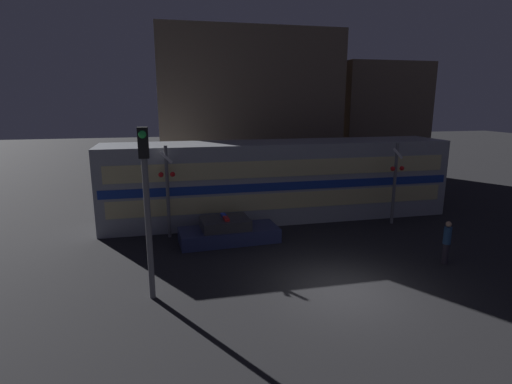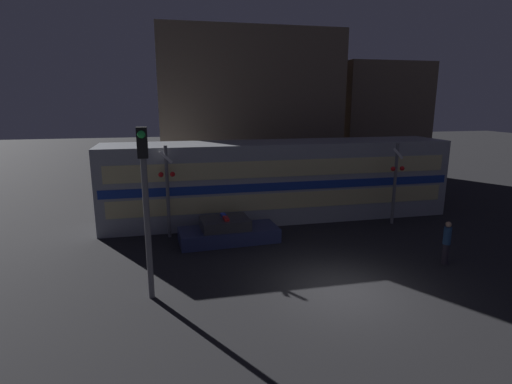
# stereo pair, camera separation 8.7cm
# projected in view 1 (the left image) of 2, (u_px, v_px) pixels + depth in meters

# --- Properties ---
(ground_plane) EXTENTS (120.00, 120.00, 0.00)m
(ground_plane) POSITION_uv_depth(u_px,v_px,m) (342.00, 290.00, 13.14)
(ground_plane) COLOR black
(train) EXTENTS (17.90, 3.07, 4.03)m
(train) POSITION_uv_depth(u_px,v_px,m) (279.00, 180.00, 20.93)
(train) COLOR #999EA5
(train) RESTS_ON ground_plane
(police_car) EXTENTS (4.42, 1.99, 1.20)m
(police_car) POSITION_uv_depth(u_px,v_px,m) (228.00, 232.00, 17.58)
(police_car) COLOR navy
(police_car) RESTS_ON ground_plane
(pedestrian) EXTENTS (0.28, 0.28, 1.68)m
(pedestrian) POSITION_uv_depth(u_px,v_px,m) (447.00, 242.00, 15.10)
(pedestrian) COLOR #2D2833
(pedestrian) RESTS_ON ground_plane
(crossing_signal_near) EXTENTS (0.72, 0.33, 4.07)m
(crossing_signal_near) POSITION_uv_depth(u_px,v_px,m) (395.00, 181.00, 19.79)
(crossing_signal_near) COLOR slate
(crossing_signal_near) RESTS_ON ground_plane
(crossing_signal_far) EXTENTS (0.72, 0.33, 4.19)m
(crossing_signal_far) POSITION_uv_depth(u_px,v_px,m) (167.00, 188.00, 17.74)
(crossing_signal_far) COLOR slate
(crossing_signal_far) RESTS_ON ground_plane
(traffic_light_corner) EXTENTS (0.30, 0.46, 5.35)m
(traffic_light_corner) POSITION_uv_depth(u_px,v_px,m) (147.00, 197.00, 11.91)
(traffic_light_corner) COLOR slate
(traffic_light_corner) RESTS_ON ground_plane
(building_left) EXTENTS (11.87, 5.69, 10.56)m
(building_left) POSITION_uv_depth(u_px,v_px,m) (247.00, 113.00, 27.51)
(building_left) COLOR brown
(building_left) RESTS_ON ground_plane
(building_center) EXTENTS (6.61, 6.36, 8.85)m
(building_center) POSITION_uv_depth(u_px,v_px,m) (370.00, 122.00, 31.68)
(building_center) COLOR brown
(building_center) RESTS_ON ground_plane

